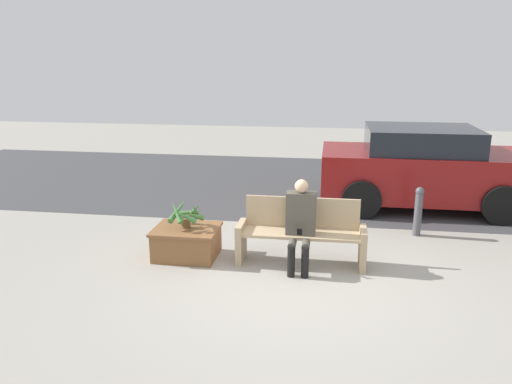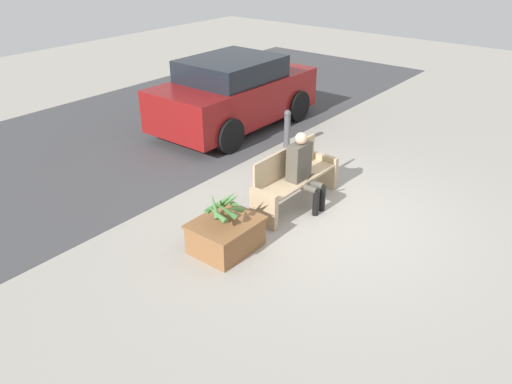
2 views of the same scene
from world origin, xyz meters
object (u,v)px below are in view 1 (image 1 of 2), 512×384
(person_seated, at_px, (301,220))
(bollard_post, at_px, (418,210))
(bench, at_px, (301,233))
(parked_car, at_px, (423,168))
(planter_box, at_px, (187,241))
(potted_plant, at_px, (186,213))

(person_seated, xyz_separation_m, bollard_post, (1.85, 1.60, -0.26))
(person_seated, distance_m, bollard_post, 2.46)
(bench, relative_size, parked_car, 0.46)
(bench, relative_size, planter_box, 1.93)
(planter_box, xyz_separation_m, bollard_post, (3.53, 1.46, 0.19))
(bench, relative_size, person_seated, 1.44)
(person_seated, distance_m, potted_plant, 1.69)
(bench, xyz_separation_m, parked_car, (2.16, 3.11, 0.34))
(bollard_post, bearing_deg, bench, -142.24)
(bench, relative_size, potted_plant, 3.45)
(parked_car, relative_size, bollard_post, 4.72)
(planter_box, xyz_separation_m, parked_car, (3.85, 3.14, 0.55))
(planter_box, distance_m, parked_car, 5.00)
(person_seated, distance_m, planter_box, 1.75)
(planter_box, height_order, bollard_post, bollard_post)
(planter_box, height_order, potted_plant, potted_plant)
(parked_car, xyz_separation_m, bollard_post, (-0.32, -1.68, -0.35))
(bench, xyz_separation_m, potted_plant, (-1.68, -0.03, 0.22))
(person_seated, bearing_deg, bench, 88.53)
(person_seated, relative_size, planter_box, 1.34)
(bench, bearing_deg, bollard_post, 37.76)
(potted_plant, relative_size, parked_car, 0.13)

